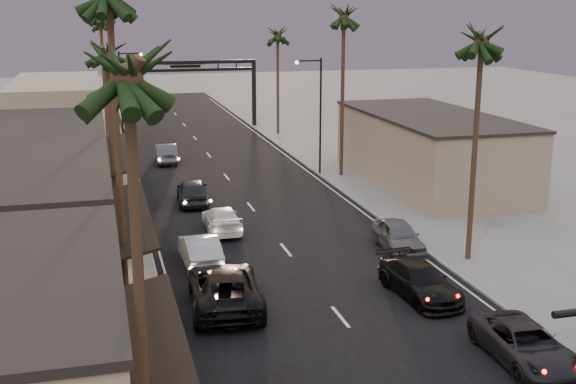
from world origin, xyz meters
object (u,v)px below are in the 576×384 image
palm_ld (100,11)px  curbside_near (525,344)px  oncoming_silver (200,250)px  curbside_black (420,281)px  arch (186,77)px  palm_la (127,58)px  oncoming_pickup (225,288)px  palm_rb (344,11)px  palm_ra (482,32)px  palm_lc (106,46)px  streetlight_left (124,93)px  streetlight_right (317,107)px  palm_far (101,20)px  palm_rc (278,31)px

palm_ld → curbside_near: (13.78, -41.48, -11.70)m
oncoming_silver → curbside_black: bearing=142.0°
arch → curbside_black: bearing=-85.3°
palm_la → oncoming_pickup: palm_la is taller
palm_rb → curbside_black: (-4.47, -23.79, -11.66)m
arch → palm_ra: 47.17m
palm_rb → palm_lc: bearing=-155.1°
streetlight_left → oncoming_silver: bearing=-86.0°
streetlight_left → palm_la: palm_la is taller
palm_lc → oncoming_silver: palm_lc is taller
palm_lc → palm_ld: bearing=90.0°
streetlight_right → palm_far: (-15.22, 33.00, 6.11)m
curbside_near → streetlight_left: bearing=107.0°
palm_rc → oncoming_pickup: (-13.08, -42.69, -9.59)m
streetlight_left → palm_ld: (-1.68, -3.00, 7.09)m
palm_lc → palm_rb: (17.20, 8.00, 1.95)m
streetlight_left → palm_far: bearing=93.9°
palm_ra → curbside_near: palm_ra is taller
arch → oncoming_silver: arch is taller
palm_ld → curbside_black: (12.73, -34.79, -11.66)m
streetlight_left → oncoming_pickup: (2.44, -36.69, -4.45)m
palm_ld → oncoming_pickup: (4.12, -33.69, -11.53)m
arch → palm_ld: size_ratio=1.07×
arch → palm_rb: (8.60, -26.00, 6.88)m
palm_la → palm_lc: palm_la is taller
oncoming_pickup → palm_la: bearing=76.3°
palm_far → palm_rb: bearing=-63.6°
palm_ra → oncoming_silver: bearing=168.1°
curbside_black → oncoming_pickup: bearing=167.9°
palm_ra → palm_rc: 40.01m
streetlight_right → palm_rc: bearing=84.9°
palm_ld → curbside_black: size_ratio=2.72×
arch → palm_rc: palm_rc is taller
curbside_near → palm_rc: bearing=87.9°
streetlight_right → palm_rb: 7.35m
palm_la → palm_ld: (-0.00, 46.00, 0.97)m
palm_ra → oncoming_pickup: (-13.08, -2.69, -10.56)m
palm_rb → curbside_near: (-3.42, -30.48, -11.70)m
palm_lc → oncoming_pickup: size_ratio=1.92×
arch → palm_far: size_ratio=1.15×
palm_ld → curbside_black: palm_ld is taller
arch → curbside_near: bearing=-84.8°
streetlight_right → curbside_black: bearing=-96.4°
oncoming_pickup → oncoming_silver: bearing=-82.3°
palm_rb → oncoming_pickup: size_ratio=2.24×
palm_la → palm_rb: 39.01m
curbside_black → palm_rb: bearing=74.5°
palm_far → curbside_near: 66.75m
palm_rb → palm_rc: bearing=90.0°
streetlight_right → oncoming_silver: 22.09m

